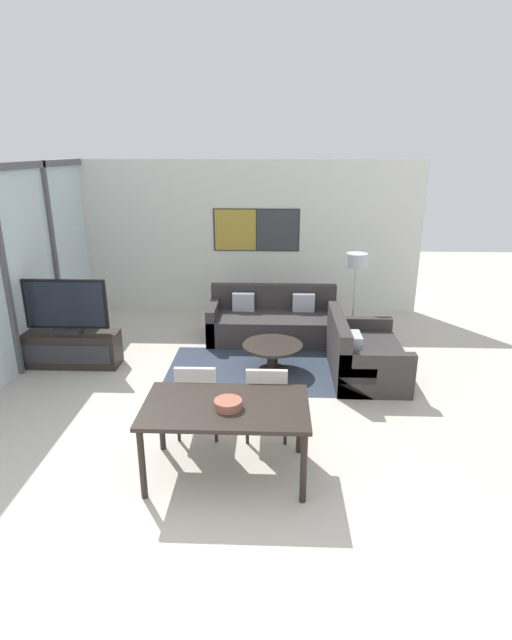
% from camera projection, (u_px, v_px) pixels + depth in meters
% --- Properties ---
extents(ground_plane, '(24.00, 24.00, 0.00)m').
position_uv_depth(ground_plane, '(186.00, 539.00, 4.01)').
color(ground_plane, beige).
extents(wall_back, '(6.73, 0.09, 2.80)m').
position_uv_depth(wall_back, '(239.00, 237.00, 9.26)').
color(wall_back, silver).
rests_on(wall_back, ground_plane).
extents(window_wall_left, '(0.07, 6.05, 2.80)m').
position_uv_depth(window_wall_left, '(2.00, 265.00, 6.47)').
color(window_wall_left, silver).
rests_on(window_wall_left, ground_plane).
extents(area_rug, '(2.94, 1.60, 0.01)m').
position_uv_depth(area_rug, '(272.00, 370.00, 7.05)').
color(area_rug, '#333D4C').
rests_on(area_rug, ground_plane).
extents(tv_console, '(1.37, 0.43, 0.50)m').
position_uv_depth(tv_console, '(71.00, 349.00, 7.15)').
color(tv_console, black).
rests_on(tv_console, ground_plane).
extents(television, '(1.17, 0.20, 0.78)m').
position_uv_depth(television, '(66.00, 307.00, 6.94)').
color(television, '#2D2D33').
rests_on(television, tv_console).
extents(sofa_main, '(2.09, 0.95, 0.83)m').
position_uv_depth(sofa_main, '(273.00, 322.00, 8.20)').
color(sofa_main, '#383333').
rests_on(sofa_main, ground_plane).
extents(sofa_side, '(0.95, 1.50, 0.83)m').
position_uv_depth(sofa_side, '(360.00, 356.00, 6.84)').
color(sofa_side, '#383333').
rests_on(sofa_side, ground_plane).
extents(coffee_table, '(0.84, 0.84, 0.40)m').
position_uv_depth(coffee_table, '(273.00, 351.00, 6.96)').
color(coffee_table, black).
rests_on(coffee_table, ground_plane).
extents(dining_table, '(1.53, 0.89, 0.74)m').
position_uv_depth(dining_table, '(226.00, 412.00, 4.61)').
color(dining_table, black).
rests_on(dining_table, ground_plane).
extents(dining_chair_left, '(0.46, 0.46, 0.86)m').
position_uv_depth(dining_chair_left, '(198.00, 395.00, 5.31)').
color(dining_chair_left, beige).
rests_on(dining_chair_left, ground_plane).
extents(dining_chair_centre, '(0.46, 0.46, 0.86)m').
position_uv_depth(dining_chair_centre, '(267.00, 397.00, 5.26)').
color(dining_chair_centre, beige).
rests_on(dining_chair_centre, ground_plane).
extents(fruit_bowl, '(0.26, 0.26, 0.08)m').
position_uv_depth(fruit_bowl, '(228.00, 404.00, 4.51)').
color(fruit_bowl, '#995642').
rests_on(fruit_bowl, dining_table).
extents(floor_lamp, '(0.33, 0.33, 1.43)m').
position_uv_depth(floor_lamp, '(356.00, 268.00, 7.83)').
color(floor_lamp, '#2D2D33').
rests_on(floor_lamp, ground_plane).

